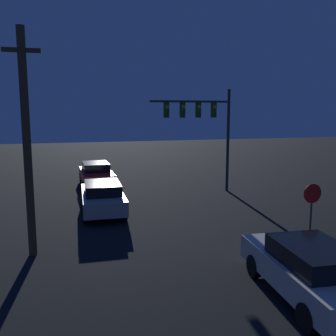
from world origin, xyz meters
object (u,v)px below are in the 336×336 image
object	(u,v)px
car_mid	(103,197)
stop_sign	(312,206)
car_near	(310,270)
traffic_signal_mast	(204,121)
car_far	(96,174)
utility_pole	(27,142)

from	to	relation	value
car_mid	stop_sign	bearing A→B (deg)	-47.39
car_near	traffic_signal_mast	distance (m)	13.97
car_mid	car_far	xyz separation A→B (m)	(0.23, 6.90, 0.00)
car_far	stop_sign	bearing A→B (deg)	112.12
stop_sign	utility_pole	world-z (taller)	utility_pole
car_far	traffic_signal_mast	xyz separation A→B (m)	(6.32, -3.69, 3.62)
stop_sign	utility_pole	bearing A→B (deg)	164.64
car_far	utility_pole	bearing A→B (deg)	73.47
stop_sign	utility_pole	distance (m)	10.03
traffic_signal_mast	car_mid	bearing A→B (deg)	-153.82
car_far	stop_sign	size ratio (longest dim) A/B	1.91
traffic_signal_mast	utility_pole	bearing A→B (deg)	-139.56
car_mid	stop_sign	size ratio (longest dim) A/B	1.90
car_mid	car_far	world-z (taller)	same
car_near	utility_pole	world-z (taller)	utility_pole
car_mid	traffic_signal_mast	bearing A→B (deg)	27.60
car_near	traffic_signal_mast	xyz separation A→B (m)	(1.98, 13.34, 3.62)
car_mid	car_near	bearing A→B (deg)	-64.30
car_mid	stop_sign	distance (m)	9.94
utility_pole	traffic_signal_mast	bearing A→B (deg)	40.44
car_near	car_mid	size ratio (longest dim) A/B	1.01
traffic_signal_mast	stop_sign	bearing A→B (deg)	-90.17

